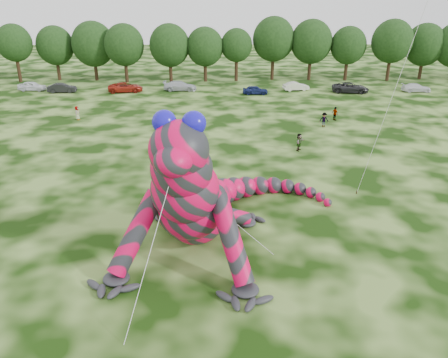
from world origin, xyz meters
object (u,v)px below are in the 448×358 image
inflatable_gecko (199,167)px  tree_14 (424,51)px  car_4 (255,90)px  tree_13 (391,50)px  car_5 (296,86)px  spectator_4 (77,113)px  tree_4 (56,53)px  car_6 (350,88)px  tree_6 (125,53)px  spectator_0 (184,140)px  spectator_1 (165,133)px  car_7 (416,88)px  tree_10 (273,48)px  tree_7 (170,53)px  car_1 (62,88)px  spectator_5 (299,142)px  spectator_2 (324,120)px  tree_9 (236,55)px  spectator_3 (335,114)px  tree_5 (94,51)px  tree_8 (205,54)px  car_3 (180,86)px  tree_11 (311,50)px  tree_12 (348,53)px  car_0 (32,86)px  car_2 (126,87)px

inflatable_gecko → tree_14: tree_14 is taller
car_4 → tree_13: bearing=-62.9°
car_5 → spectator_4: bearing=109.8°
tree_4 → car_5: 40.96m
car_4 → car_6: (14.43, 0.97, 0.12)m
tree_6 → spectator_0: size_ratio=5.48×
car_5 → spectator_0: (-15.40, -27.74, 0.21)m
spectator_1 → car_7: bearing=-37.7°
tree_10 → spectator_0: size_ratio=6.06×
tree_7 → inflatable_gecko: bearing=-82.7°
tree_10 → spectator_0: tree_10 is taller
car_1 → tree_4: bearing=15.1°
car_6 → spectator_5: bearing=164.4°
spectator_2 → tree_9: bearing=108.0°
tree_9 → tree_4: bearing=177.5°
tree_13 → spectator_3: size_ratio=6.37×
tree_5 → spectator_5: bearing=-53.2°
tree_14 → car_5: bearing=-157.1°
tree_10 → tree_14: size_ratio=1.12×
tree_8 → car_3: tree_8 is taller
tree_13 → tree_14: size_ratio=1.08×
tree_8 → spectator_3: 30.52m
car_7 → spectator_4: bearing=110.1°
tree_7 → tree_10: (17.48, 1.77, 0.51)m
car_1 → spectator_2: (35.19, -19.50, 0.12)m
tree_11 → spectator_0: bearing=-117.4°
car_1 → spectator_3: (37.12, -16.74, 0.10)m
tree_4 → car_4: tree_4 is taller
tree_12 → car_1: (-45.66, -9.93, -3.79)m
tree_8 → car_3: (-3.73, -8.02, -3.74)m
car_3 → spectator_5: 31.61m
tree_11 → car_7: tree_11 is taller
spectator_3 → spectator_2: bearing=116.4°
car_1 → spectator_4: 17.41m
car_5 → spectator_3: spectator_3 is taller
car_5 → spectator_2: size_ratio=2.45×
tree_6 → car_4: (20.96, -10.65, -4.11)m
tree_8 → tree_13: tree_13 is taller
tree_4 → car_7: 58.92m
car_5 → car_1: bearing=80.7°
car_0 → car_6: (48.55, -2.32, 0.05)m
car_3 → car_4: bearing=-103.1°
car_5 → car_7: (18.14, -1.36, -0.03)m
tree_12 → car_7: size_ratio=2.09×
tree_14 → car_5: (-23.55, -9.95, -4.05)m
tree_14 → spectator_2: size_ratio=5.82×
car_2 → spectator_3: size_ratio=3.28×
tree_6 → tree_7: 7.48m
car_1 → spectator_4: (6.94, -15.97, 0.11)m
spectator_0 → spectator_1: 3.42m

